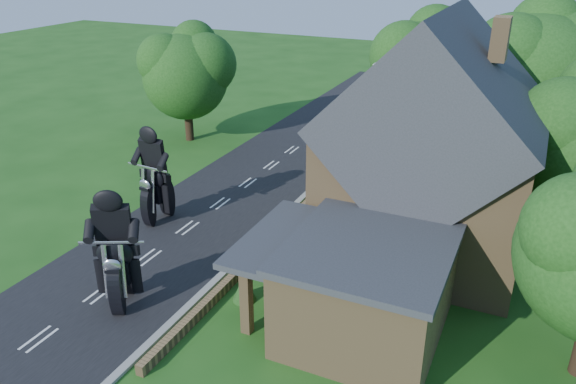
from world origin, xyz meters
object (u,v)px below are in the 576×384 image
at_px(annex, 364,287).
at_px(motorcycle_lead, 122,288).
at_px(house, 431,155).
at_px(motorcycle_follow, 158,207).
at_px(garden_wall, 287,224).

distance_m(annex, motorcycle_lead, 8.93).
distance_m(house, motorcycle_follow, 13.04).
bearing_deg(motorcycle_follow, motorcycle_lead, 119.53).
xyz_separation_m(annex, motorcycle_follow, (-11.56, 3.89, -1.04)).
bearing_deg(motorcycle_lead, annex, 169.11).
height_order(annex, motorcycle_follow, annex).
height_order(motorcycle_lead, motorcycle_follow, motorcycle_follow).
distance_m(house, motorcycle_lead, 13.45).
distance_m(annex, motorcycle_follow, 12.24).
distance_m(garden_wall, annex, 8.19).
xyz_separation_m(motorcycle_lead, motorcycle_follow, (-3.01, 6.25, 0.01)).
bearing_deg(motorcycle_lead, garden_wall, -136.35).
distance_m(house, annex, 7.30).
relative_size(annex, motorcycle_follow, 4.53).
relative_size(garden_wall, motorcycle_lead, 14.31).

